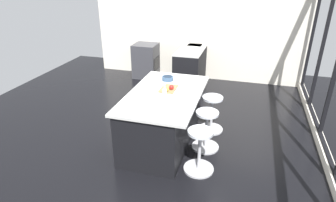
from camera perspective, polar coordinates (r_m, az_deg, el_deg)
The scene contains 13 objects.
ground_plane at distance 5.13m, azimuth -1.74°, elevation -6.59°, with size 8.14×8.14×0.00m, color black.
interior_partition_left at distance 7.53m, azimuth 5.61°, elevation 14.81°, with size 0.15×5.35×2.75m.
sink_cabinet at distance 7.41m, azimuth 4.95°, elevation 7.39°, with size 1.84×0.60×1.19m.
oven_range at distance 7.75m, azimuth -4.38°, elevation 8.01°, with size 0.60×0.61×0.88m.
kitchen_island at distance 4.72m, azimuth -1.14°, elevation -3.25°, with size 1.89×1.11×0.89m.
stool_by_window at distance 5.17m, azimuth 8.62°, elevation -2.70°, with size 0.44×0.44×0.65m.
stool_middle at distance 4.65m, azimuth 7.57°, elevation -5.95°, with size 0.44×0.44×0.65m.
stool_near_camera at distance 4.16m, azimuth 6.25°, elevation -10.00°, with size 0.44×0.44×0.65m.
cutting_board at distance 4.65m, azimuth 0.08°, elevation 2.46°, with size 0.36×0.24×0.02m, color olive.
apple_red at distance 4.58m, azimuth 0.70°, elevation 2.76°, with size 0.08×0.08×0.08m, color red.
apple_yellow at distance 4.51m, azimuth -0.36°, elevation 2.37°, with size 0.08×0.08×0.08m, color gold.
water_bottle at distance 4.12m, azimuth -0.68°, elevation 1.08°, with size 0.06×0.06×0.31m.
fruit_bowl at distance 5.03m, azimuth -0.07°, elevation 4.56°, with size 0.20×0.20×0.07m.
Camera 1 is at (4.16, 1.36, 2.67)m, focal length 30.74 mm.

